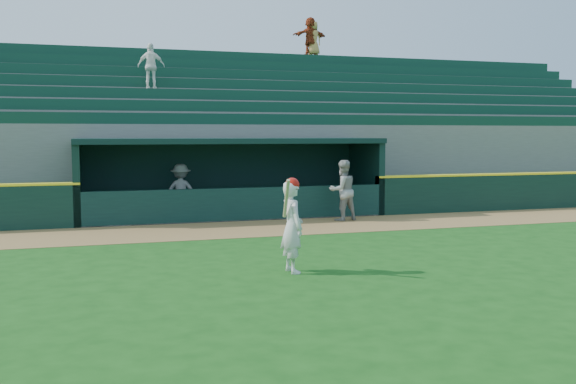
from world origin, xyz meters
name	(u,v)px	position (x,y,z in m)	size (l,w,h in m)	color
ground	(311,263)	(0.00, 0.00, 0.00)	(120.00, 120.00, 0.00)	#154812
warning_track	(253,228)	(0.00, 4.90, 0.01)	(40.00, 3.00, 0.01)	olive
dugout_player_front	(343,190)	(2.98, 5.73, 0.91)	(0.88, 0.69, 1.82)	#979792
dugout_player_inside	(181,191)	(-1.56, 7.84, 0.83)	(1.08, 0.62, 1.67)	gray
dugout	(229,173)	(0.00, 8.00, 1.36)	(9.40, 2.80, 2.46)	slate
stands	(204,139)	(-0.02, 12.58, 2.40)	(34.50, 6.25, 7.60)	slate
batter_at_plate	(292,225)	(-0.64, -0.72, 0.90)	(0.49, 0.82, 1.80)	silver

